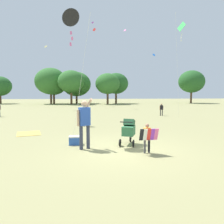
{
  "coord_description": "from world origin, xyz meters",
  "views": [
    {
      "loc": [
        -1.13,
        -7.73,
        2.08
      ],
      "look_at": [
        -0.29,
        0.82,
        1.3
      ],
      "focal_mm": 35.04,
      "sensor_mm": 36.0,
      "label": 1
    }
  ],
  "objects_px": {
    "person_sitting_far": "(161,108)",
    "stroller": "(129,129)",
    "person_red_shirt": "(85,115)",
    "person_adult_flyer": "(84,120)",
    "picnic_blanket": "(29,133)",
    "cooler_box": "(75,140)",
    "kite_orange_delta": "(181,30)",
    "child_with_butterfly_kite": "(147,136)",
    "kite_adult_black": "(71,19)"
  },
  "relations": [
    {
      "from": "person_adult_flyer",
      "to": "kite_adult_black",
      "type": "distance_m",
      "value": 4.27
    },
    {
      "from": "child_with_butterfly_kite",
      "to": "person_red_shirt",
      "type": "xyz_separation_m",
      "value": [
        -2.24,
        6.14,
        0.06
      ]
    },
    {
      "from": "child_with_butterfly_kite",
      "to": "stroller",
      "type": "relative_size",
      "value": 0.91
    },
    {
      "from": "child_with_butterfly_kite",
      "to": "picnic_blanket",
      "type": "distance_m",
      "value": 6.49
    },
    {
      "from": "child_with_butterfly_kite",
      "to": "person_adult_flyer",
      "type": "height_order",
      "value": "person_adult_flyer"
    },
    {
      "from": "person_sitting_far",
      "to": "picnic_blanket",
      "type": "xyz_separation_m",
      "value": [
        -9.36,
        -7.56,
        -0.63
      ]
    },
    {
      "from": "person_adult_flyer",
      "to": "person_red_shirt",
      "type": "distance_m",
      "value": 5.37
    },
    {
      "from": "person_adult_flyer",
      "to": "child_with_butterfly_kite",
      "type": "bearing_deg",
      "value": -20.12
    },
    {
      "from": "stroller",
      "to": "kite_orange_delta",
      "type": "distance_m",
      "value": 11.65
    },
    {
      "from": "person_red_shirt",
      "to": "person_sitting_far",
      "type": "bearing_deg",
      "value": 39.82
    },
    {
      "from": "person_adult_flyer",
      "to": "picnic_blanket",
      "type": "height_order",
      "value": "person_adult_flyer"
    },
    {
      "from": "kite_adult_black",
      "to": "picnic_blanket",
      "type": "relative_size",
      "value": 4.01
    },
    {
      "from": "person_adult_flyer",
      "to": "picnic_blanket",
      "type": "xyz_separation_m",
      "value": [
        -2.89,
        3.28,
        -1.07
      ]
    },
    {
      "from": "person_adult_flyer",
      "to": "person_red_shirt",
      "type": "height_order",
      "value": "person_adult_flyer"
    },
    {
      "from": "person_red_shirt",
      "to": "picnic_blanket",
      "type": "xyz_separation_m",
      "value": [
        -2.79,
        -2.08,
        -0.66
      ]
    },
    {
      "from": "kite_orange_delta",
      "to": "person_red_shirt",
      "type": "xyz_separation_m",
      "value": [
        -7.31,
        -3.38,
        -6.15
      ]
    },
    {
      "from": "kite_orange_delta",
      "to": "stroller",
      "type": "bearing_deg",
      "value": -123.76
    },
    {
      "from": "person_red_shirt",
      "to": "person_sitting_far",
      "type": "height_order",
      "value": "person_red_shirt"
    },
    {
      "from": "child_with_butterfly_kite",
      "to": "picnic_blanket",
      "type": "height_order",
      "value": "child_with_butterfly_kite"
    },
    {
      "from": "cooler_box",
      "to": "person_red_shirt",
      "type": "bearing_deg",
      "value": 86.23
    },
    {
      "from": "cooler_box",
      "to": "person_sitting_far",
      "type": "bearing_deg",
      "value": 55.81
    },
    {
      "from": "person_sitting_far",
      "to": "cooler_box",
      "type": "relative_size",
      "value": 2.41
    },
    {
      "from": "stroller",
      "to": "person_sitting_far",
      "type": "xyz_separation_m",
      "value": [
        4.74,
        10.29,
        0.03
      ]
    },
    {
      "from": "person_red_shirt",
      "to": "cooler_box",
      "type": "relative_size",
      "value": 2.53
    },
    {
      "from": "kite_adult_black",
      "to": "person_red_shirt",
      "type": "xyz_separation_m",
      "value": [
        0.44,
        3.96,
        -4.4
      ]
    },
    {
      "from": "person_adult_flyer",
      "to": "stroller",
      "type": "height_order",
      "value": "person_adult_flyer"
    },
    {
      "from": "child_with_butterfly_kite",
      "to": "kite_orange_delta",
      "type": "relative_size",
      "value": 0.13
    },
    {
      "from": "child_with_butterfly_kite",
      "to": "person_adult_flyer",
      "type": "relative_size",
      "value": 0.55
    },
    {
      "from": "child_with_butterfly_kite",
      "to": "cooler_box",
      "type": "relative_size",
      "value": 2.27
    },
    {
      "from": "stroller",
      "to": "kite_adult_black",
      "type": "distance_m",
      "value": 5.08
    },
    {
      "from": "kite_orange_delta",
      "to": "cooler_box",
      "type": "xyz_separation_m",
      "value": [
        -7.62,
        -8.03,
        -6.65
      ]
    },
    {
      "from": "person_sitting_far",
      "to": "cooler_box",
      "type": "bearing_deg",
      "value": -124.19
    },
    {
      "from": "cooler_box",
      "to": "stroller",
      "type": "bearing_deg",
      "value": -4.29
    },
    {
      "from": "child_with_butterfly_kite",
      "to": "kite_orange_delta",
      "type": "xyz_separation_m",
      "value": [
        5.07,
        9.52,
        6.21
      ]
    },
    {
      "from": "person_red_shirt",
      "to": "cooler_box",
      "type": "xyz_separation_m",
      "value": [
        -0.31,
        -4.65,
        -0.49
      ]
    },
    {
      "from": "kite_orange_delta",
      "to": "picnic_blanket",
      "type": "distance_m",
      "value": 13.35
    },
    {
      "from": "stroller",
      "to": "person_red_shirt",
      "type": "height_order",
      "value": "person_red_shirt"
    },
    {
      "from": "picnic_blanket",
      "to": "cooler_box",
      "type": "distance_m",
      "value": 3.57
    },
    {
      "from": "kite_adult_black",
      "to": "person_sitting_far",
      "type": "bearing_deg",
      "value": 53.39
    },
    {
      "from": "picnic_blanket",
      "to": "kite_orange_delta",
      "type": "bearing_deg",
      "value": 28.41
    },
    {
      "from": "person_sitting_far",
      "to": "stroller",
      "type": "bearing_deg",
      "value": -114.74
    },
    {
      "from": "child_with_butterfly_kite",
      "to": "person_adult_flyer",
      "type": "bearing_deg",
      "value": 159.88
    },
    {
      "from": "kite_orange_delta",
      "to": "child_with_butterfly_kite",
      "type": "bearing_deg",
      "value": -118.02
    },
    {
      "from": "stroller",
      "to": "person_sitting_far",
      "type": "height_order",
      "value": "person_sitting_far"
    },
    {
      "from": "child_with_butterfly_kite",
      "to": "person_sitting_far",
      "type": "relative_size",
      "value": 0.94
    },
    {
      "from": "kite_orange_delta",
      "to": "person_sitting_far",
      "type": "distance_m",
      "value": 6.57
    },
    {
      "from": "child_with_butterfly_kite",
      "to": "kite_orange_delta",
      "type": "bearing_deg",
      "value": 61.98
    },
    {
      "from": "person_adult_flyer",
      "to": "stroller",
      "type": "relative_size",
      "value": 1.67
    },
    {
      "from": "person_red_shirt",
      "to": "person_sitting_far",
      "type": "relative_size",
      "value": 1.05
    },
    {
      "from": "cooler_box",
      "to": "child_with_butterfly_kite",
      "type": "bearing_deg",
      "value": -30.37
    }
  ]
}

